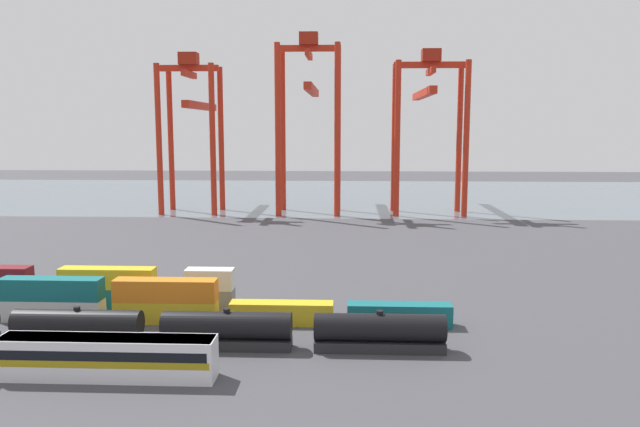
# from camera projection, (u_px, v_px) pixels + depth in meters

# --- Properties ---
(ground_plane) EXTENTS (420.00, 420.00, 0.00)m
(ground_plane) POSITION_uv_depth(u_px,v_px,m) (252.00, 249.00, 117.17)
(ground_plane) COLOR #424247
(harbour_water) EXTENTS (400.00, 110.00, 0.01)m
(harbour_water) POSITION_uv_depth(u_px,v_px,m) (295.00, 195.00, 211.84)
(harbour_water) COLOR slate
(harbour_water) RESTS_ON ground_plane
(freight_tank_row) EXTENTS (61.07, 2.80, 4.26)m
(freight_tank_row) POSITION_uv_depth(u_px,v_px,m) (152.00, 329.00, 65.01)
(freight_tank_row) COLOR #232326
(freight_tank_row) RESTS_ON ground_plane
(shipping_container_1) EXTENTS (12.10, 2.44, 2.60)m
(shipping_container_1) POSITION_uv_depth(u_px,v_px,m) (53.00, 310.00, 74.02)
(shipping_container_1) COLOR silver
(shipping_container_1) RESTS_ON ground_plane
(shipping_container_2) EXTENTS (12.10, 2.44, 2.60)m
(shipping_container_2) POSITION_uv_depth(u_px,v_px,m) (51.00, 289.00, 73.66)
(shipping_container_2) COLOR #146066
(shipping_container_2) RESTS_ON shipping_container_1
(shipping_container_3) EXTENTS (12.10, 2.44, 2.60)m
(shipping_container_3) POSITION_uv_depth(u_px,v_px,m) (166.00, 311.00, 73.41)
(shipping_container_3) COLOR gold
(shipping_container_3) RESTS_ON ground_plane
(shipping_container_4) EXTENTS (12.10, 2.44, 2.60)m
(shipping_container_4) POSITION_uv_depth(u_px,v_px,m) (166.00, 290.00, 73.05)
(shipping_container_4) COLOR orange
(shipping_container_4) RESTS_ON shipping_container_3
(shipping_container_5) EXTENTS (12.10, 2.44, 2.60)m
(shipping_container_5) POSITION_uv_depth(u_px,v_px,m) (282.00, 313.00, 72.79)
(shipping_container_5) COLOR gold
(shipping_container_5) RESTS_ON ground_plane
(shipping_container_6) EXTENTS (12.10, 2.44, 2.60)m
(shipping_container_6) POSITION_uv_depth(u_px,v_px,m) (399.00, 315.00, 72.17)
(shipping_container_6) COLOR #146066
(shipping_container_6) RESTS_ON ground_plane
(shipping_container_8) EXTENTS (6.04, 2.44, 2.60)m
(shipping_container_8) POSITION_uv_depth(u_px,v_px,m) (8.00, 296.00, 79.92)
(shipping_container_8) COLOR slate
(shipping_container_8) RESTS_ON ground_plane
(shipping_container_9) EXTENTS (6.04, 2.44, 2.60)m
(shipping_container_9) POSITION_uv_depth(u_px,v_px,m) (7.00, 277.00, 79.56)
(shipping_container_9) COLOR maroon
(shipping_container_9) RESTS_ON shipping_container_8
(shipping_container_10) EXTENTS (12.10, 2.44, 2.60)m
(shipping_container_10) POSITION_uv_depth(u_px,v_px,m) (109.00, 298.00, 79.33)
(shipping_container_10) COLOR #146066
(shipping_container_10) RESTS_ON ground_plane
(shipping_container_11) EXTENTS (12.10, 2.44, 2.60)m
(shipping_container_11) POSITION_uv_depth(u_px,v_px,m) (108.00, 278.00, 78.97)
(shipping_container_11) COLOR gold
(shipping_container_11) RESTS_ON shipping_container_10
(shipping_container_12) EXTENTS (6.04, 2.44, 2.60)m
(shipping_container_12) POSITION_uv_depth(u_px,v_px,m) (210.00, 299.00, 78.74)
(shipping_container_12) COLOR slate
(shipping_container_12) RESTS_ON ground_plane
(shipping_container_13) EXTENTS (6.04, 2.44, 2.60)m
(shipping_container_13) POSITION_uv_depth(u_px,v_px,m) (210.00, 279.00, 78.38)
(shipping_container_13) COLOR silver
(shipping_container_13) RESTS_ON shipping_container_12
(gantry_crane_west) EXTENTS (15.67, 34.86, 42.28)m
(gantry_crane_west) POSITION_uv_depth(u_px,v_px,m) (193.00, 118.00, 167.59)
(gantry_crane_west) COLOR red
(gantry_crane_west) RESTS_ON ground_plane
(gantry_crane_central) EXTENTS (16.78, 40.74, 47.18)m
(gantry_crane_central) POSITION_uv_depth(u_px,v_px,m) (310.00, 106.00, 166.39)
(gantry_crane_central) COLOR red
(gantry_crane_central) RESTS_ON ground_plane
(gantry_crane_east) EXTENTS (19.08, 41.62, 42.83)m
(gantry_crane_east) POSITION_uv_depth(u_px,v_px,m) (428.00, 112.00, 165.67)
(gantry_crane_east) COLOR red
(gantry_crane_east) RESTS_ON ground_plane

